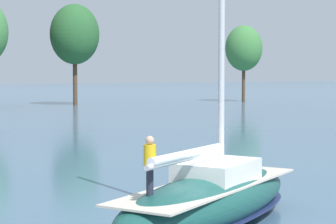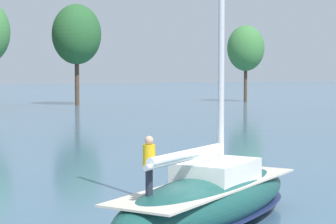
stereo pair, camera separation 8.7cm
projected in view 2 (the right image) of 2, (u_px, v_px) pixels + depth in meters
tree_shore_left at (246, 48)px, 97.68m from camera, size 5.56×5.56×11.44m
tree_shore_center at (77, 35)px, 87.98m from camera, size 6.63×6.63×13.65m
sailboat_main at (210, 198)px, 20.21m from camera, size 9.68×7.71×13.47m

